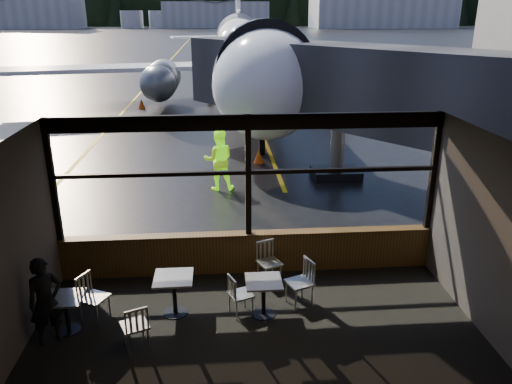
{
  "coord_description": "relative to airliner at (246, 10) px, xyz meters",
  "views": [
    {
      "loc": [
        -0.62,
        -9.79,
        5.41
      ],
      "look_at": [
        0.24,
        1.0,
        1.5
      ],
      "focal_mm": 35.0,
      "sensor_mm": 36.0,
      "label": 1
    }
  ],
  "objects": [
    {
      "name": "wall_right",
      "position": [
        2.69,
        -24.8,
        -3.77
      ],
      "size": [
        0.04,
        6.0,
        3.5
      ],
      "primitive_type": "cube",
      "color": "#4F463F",
      "rests_on": "ground"
    },
    {
      "name": "cafe_table_mid",
      "position": [
        -2.81,
        -23.34,
        -5.13
      ],
      "size": [
        0.72,
        0.72,
        0.79
      ],
      "primitive_type": null,
      "color": "gray",
      "rests_on": "carpet_floor"
    },
    {
      "name": "fuel_tank_c",
      "position": [
        -11.31,
        160.2,
        -2.52
      ],
      "size": [
        8.0,
        8.0,
        6.0
      ],
      "primitive_type": "cylinder",
      "color": "silver",
      "rests_on": "ground_plane"
    },
    {
      "name": "chair_near_e",
      "position": [
        -0.42,
        -23.22,
        -5.05
      ],
      "size": [
        0.67,
        0.67,
        0.95
      ],
      "primitive_type": null,
      "rotation": [
        0.0,
        0.0,
        1.95
      ],
      "color": "#BAB4A8",
      "rests_on": "carpet_floor"
    },
    {
      "name": "cafe_table_near",
      "position": [
        -1.14,
        -23.52,
        -5.16
      ],
      "size": [
        0.67,
        0.67,
        0.74
      ],
      "primitive_type": null,
      "color": "gray",
      "rests_on": "carpet_floor"
    },
    {
      "name": "ground_plane",
      "position": [
        -1.31,
        98.2,
        -5.52
      ],
      "size": [
        520.0,
        520.0,
        0.0
      ],
      "primitive_type": "plane",
      "color": "black",
      "rests_on": "ground"
    },
    {
      "name": "window_header",
      "position": [
        -1.31,
        -21.8,
        -2.17
      ],
      "size": [
        8.0,
        0.18,
        0.3
      ],
      "primitive_type": "cube",
      "color": "black",
      "rests_on": "ground"
    },
    {
      "name": "jet_bridge",
      "position": [
        2.29,
        -16.3,
        -2.93
      ],
      "size": [
        9.72,
        11.88,
        5.18
      ],
      "primitive_type": null,
      "color": "#29292C",
      "rests_on": "ground_plane"
    },
    {
      "name": "chair_near_w",
      "position": [
        -1.56,
        -23.46,
        -5.1
      ],
      "size": [
        0.6,
        0.6,
        0.84
      ],
      "primitive_type": null,
      "rotation": [
        0.0,
        0.0,
        -1.19
      ],
      "color": "#B8B3A6",
      "rests_on": "carpet_floor"
    },
    {
      "name": "mullion_centre",
      "position": [
        -1.31,
        -21.8,
        -3.32
      ],
      "size": [
        0.12,
        0.12,
        2.6
      ],
      "primitive_type": "cube",
      "color": "black",
      "rests_on": "ground"
    },
    {
      "name": "window_sill",
      "position": [
        -1.31,
        -21.8,
        -5.07
      ],
      "size": [
        8.0,
        0.28,
        0.9
      ],
      "primitive_type": "cube",
      "color": "#4A3016",
      "rests_on": "ground"
    },
    {
      "name": "cone_wing",
      "position": [
        -6.38,
        -1.43,
        -5.24
      ],
      "size": [
        0.41,
        0.41,
        0.57
      ],
      "primitive_type": "cone",
      "color": "#DE6407",
      "rests_on": "ground_plane"
    },
    {
      "name": "chair_near_n",
      "position": [
        -0.91,
        -22.33,
        -5.07
      ],
      "size": [
        0.65,
        0.65,
        0.92
      ],
      "primitive_type": null,
      "rotation": [
        0.0,
        0.0,
        3.53
      ],
      "color": "beige",
      "rests_on": "carpet_floor"
    },
    {
      "name": "airliner",
      "position": [
        0.0,
        0.0,
        0.0
      ],
      "size": [
        30.56,
        36.51,
        11.05
      ],
      "primitive_type": null,
      "rotation": [
        0.0,
        0.0,
        -0.01
      ],
      "color": "white",
      "rests_on": "ground_plane"
    },
    {
      "name": "fuel_tank_a",
      "position": [
        -31.31,
        160.2,
        -2.52
      ],
      "size": [
        8.0,
        8.0,
        6.0
      ],
      "primitive_type": "cylinder",
      "color": "silver",
      "rests_on": "ground_plane"
    },
    {
      "name": "ceiling",
      "position": [
        -1.31,
        -24.8,
        -2.02
      ],
      "size": [
        8.0,
        6.0,
        0.04
      ],
      "primitive_type": "cube",
      "color": "#38332D",
      "rests_on": "ground"
    },
    {
      "name": "hangar_right",
      "position": [
        58.69,
        156.2,
        0.48
      ],
      "size": [
        50.0,
        20.0,
        12.0
      ],
      "primitive_type": null,
      "color": "silver",
      "rests_on": "ground_plane"
    },
    {
      "name": "window_transom",
      "position": [
        -1.31,
        -21.8,
        -3.22
      ],
      "size": [
        8.0,
        0.1,
        0.08
      ],
      "primitive_type": "cube",
      "color": "black",
      "rests_on": "ground"
    },
    {
      "name": "cafe_table_left",
      "position": [
        -4.69,
        -23.74,
        -5.18
      ],
      "size": [
        0.63,
        0.63,
        0.69
      ],
      "primitive_type": null,
      "color": "gray",
      "rests_on": "carpet_floor"
    },
    {
      "name": "mullion_right",
      "position": [
        2.64,
        -21.8,
        -3.32
      ],
      "size": [
        0.12,
        0.12,
        2.6
      ],
      "primitive_type": "cube",
      "color": "black",
      "rests_on": "ground"
    },
    {
      "name": "cone_nose",
      "position": [
        -0.38,
        -13.4,
        -5.26
      ],
      "size": [
        0.37,
        0.37,
        0.52
      ],
      "primitive_type": "cone",
      "color": "orange",
      "rests_on": "ground_plane"
    },
    {
      "name": "mullion_left",
      "position": [
        -5.26,
        -21.8,
        -3.32
      ],
      "size": [
        0.12,
        0.12,
        2.6
      ],
      "primitive_type": "cube",
      "color": "black",
      "rests_on": "ground"
    },
    {
      "name": "ground_crew",
      "position": [
        -1.9,
        -16.26,
        -4.55
      ],
      "size": [
        0.96,
        0.75,
        1.95
      ],
      "primitive_type": "imported",
      "rotation": [
        0.0,
        0.0,
        3.16
      ],
      "color": "#BFF219",
      "rests_on": "ground_plane"
    },
    {
      "name": "hangar_left",
      "position": [
        -71.31,
        158.2,
        -0.02
      ],
      "size": [
        45.0,
        18.0,
        11.0
      ],
      "primitive_type": null,
      "color": "silver",
      "rests_on": "ground_plane"
    },
    {
      "name": "fuel_tank_b",
      "position": [
        -21.31,
        160.2,
        -2.52
      ],
      "size": [
        8.0,
        8.0,
        6.0
      ],
      "primitive_type": "cylinder",
      "color": "silver",
      "rests_on": "ground_plane"
    },
    {
      "name": "carpet_floor",
      "position": [
        -1.31,
        -24.8,
        -5.51
      ],
      "size": [
        8.0,
        6.0,
        0.01
      ],
      "primitive_type": "cube",
      "color": "black",
      "rests_on": "ground"
    },
    {
      "name": "passenger",
      "position": [
        -4.9,
        -24.02,
        -4.73
      ],
      "size": [
        0.69,
        0.64,
        1.59
      ],
      "primitive_type": "imported",
      "rotation": [
        0.0,
        0.0,
        0.6
      ],
      "color": "black",
      "rests_on": "carpet_floor"
    },
    {
      "name": "chair_mid_s",
      "position": [
        -3.4,
        -24.33,
        -5.08
      ],
      "size": [
        0.63,
        0.63,
        0.89
      ],
      "primitive_type": null,
      "rotation": [
        0.0,
        0.0,
        0.4
      ],
      "color": "#B9B4A7",
      "rests_on": "carpet_floor"
    },
    {
      "name": "hangar_mid",
      "position": [
        -1.31,
        163.2,
        -0.52
      ],
      "size": [
        38.0,
        15.0,
        10.0
      ],
      "primitive_type": null,
      "color": "silver",
      "rests_on": "ground_plane"
    },
    {
      "name": "chair_mid_w",
      "position": [
        -4.26,
        -23.44,
        -5.06
      ],
      "size": [
        0.68,
        0.68,
        0.93
      ],
      "primitive_type": null,
      "rotation": [
        0.0,
        0.0,
        -2.03
      ],
      "color": "#B5B1A3",
      "rests_on": "carpet_floor"
    },
    {
      "name": "treeline",
      "position": [
        -1.31,
        188.2,
        0.48
      ],
      "size": [
        360.0,
        3.0,
        12.0
      ],
      "primitive_type": "cube",
      "color": "black",
      "rests_on": "ground_plane"
    }
  ]
}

